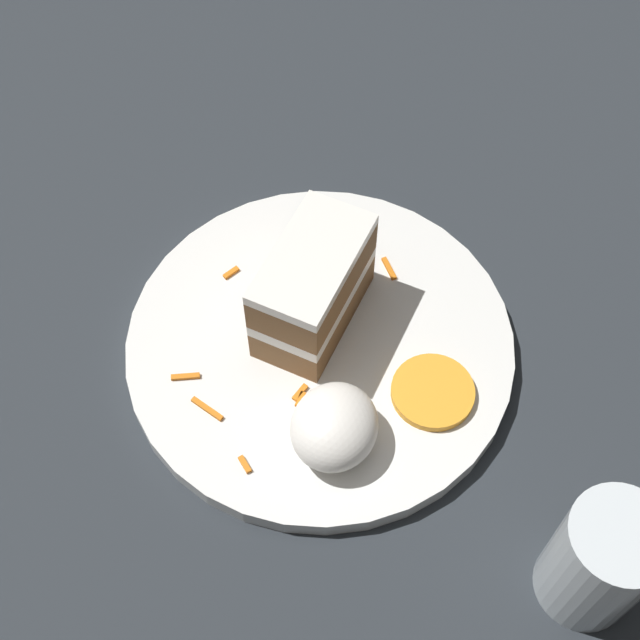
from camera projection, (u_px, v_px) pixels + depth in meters
ground_plane at (288, 328)px, 0.75m from camera, size 6.00×6.00×0.00m
dining_table at (287, 316)px, 0.73m from camera, size 1.02×0.91×0.04m
plate at (320, 345)px, 0.69m from camera, size 0.30×0.30×0.02m
cake_slice at (313, 287)px, 0.66m from camera, size 0.11×0.06×0.08m
cream_dollop at (334, 427)px, 0.62m from camera, size 0.07×0.06×0.04m
orange_garnish at (433, 392)px, 0.65m from camera, size 0.06×0.06×0.01m
carrot_shreds_scatter at (264, 364)px, 0.67m from camera, size 0.21×0.13×0.00m
drinking_glass at (597, 564)px, 0.56m from camera, size 0.06×0.06×0.10m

